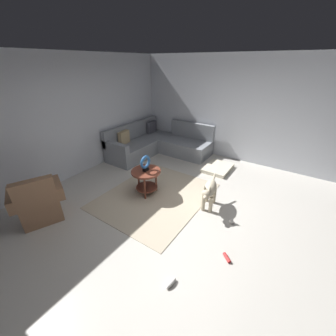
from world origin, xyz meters
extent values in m
cube|color=beige|center=(0.00, 0.00, -0.05)|extent=(6.00, 6.00, 0.10)
cube|color=silver|center=(0.00, 2.94, 1.35)|extent=(6.00, 0.12, 2.70)
cube|color=silver|center=(2.94, 0.00, 1.35)|extent=(0.12, 6.00, 2.70)
cube|color=#BCAD93|center=(0.15, 0.70, 0.01)|extent=(2.30, 1.90, 0.01)
cube|color=gray|center=(1.73, 2.41, 0.21)|extent=(2.20, 0.85, 0.42)
cube|color=gray|center=(1.73, 2.76, 0.65)|extent=(2.20, 0.14, 0.46)
cube|color=gray|center=(2.41, 1.28, 0.21)|extent=(0.85, 1.40, 0.42)
cube|color=gray|center=(2.76, 1.28, 0.65)|extent=(0.14, 1.40, 0.46)
cube|color=gray|center=(0.71, 2.41, 0.53)|extent=(0.16, 0.85, 0.22)
cube|color=#4C4C56|center=(2.48, 2.61, 0.59)|extent=(0.38, 0.14, 0.38)
cube|color=tan|center=(1.23, 2.61, 0.59)|extent=(0.39, 0.17, 0.38)
cube|color=#936B4C|center=(-1.51, 1.97, 0.20)|extent=(0.78, 0.78, 0.40)
cube|color=#936B4C|center=(-1.61, 1.74, 0.64)|extent=(0.61, 0.36, 0.48)
cube|color=#936B4C|center=(-1.83, 2.11, 0.51)|extent=(0.32, 0.59, 0.22)
cube|color=#936B4C|center=(-1.19, 1.84, 0.51)|extent=(0.32, 0.59, 0.22)
cylinder|color=brown|center=(0.12, 0.92, 0.52)|extent=(0.60, 0.60, 0.04)
cylinder|color=brown|center=(0.12, 0.92, 0.15)|extent=(0.45, 0.45, 0.02)
cylinder|color=brown|center=(0.12, 1.13, 0.25)|extent=(0.04, 0.04, 0.50)
cylinder|color=brown|center=(-0.06, 0.81, 0.25)|extent=(0.04, 0.04, 0.50)
cylinder|color=brown|center=(0.31, 0.81, 0.25)|extent=(0.04, 0.04, 0.50)
cube|color=black|center=(0.12, 0.92, 0.57)|extent=(0.12, 0.08, 0.05)
torus|color=#265999|center=(0.12, 0.92, 0.73)|extent=(0.28, 0.06, 0.28)
cube|color=beige|center=(1.98, 0.08, 0.04)|extent=(0.80, 0.60, 0.09)
cylinder|color=beige|center=(0.30, -0.45, 0.16)|extent=(0.07, 0.07, 0.32)
cylinder|color=beige|center=(0.27, -0.31, 0.16)|extent=(0.07, 0.07, 0.32)
cylinder|color=beige|center=(0.60, -0.39, 0.16)|extent=(0.07, 0.07, 0.32)
cylinder|color=beige|center=(0.58, -0.25, 0.16)|extent=(0.07, 0.07, 0.32)
ellipsoid|color=beige|center=(0.44, -0.35, 0.40)|extent=(0.55, 0.32, 0.24)
sphere|color=beige|center=(0.14, -0.41, 0.48)|extent=(0.17, 0.17, 0.17)
ellipsoid|color=beige|center=(0.07, -0.42, 0.46)|extent=(0.13, 0.09, 0.07)
cone|color=beige|center=(0.16, -0.45, 0.59)|extent=(0.06, 0.06, 0.07)
cone|color=beige|center=(0.14, -0.36, 0.59)|extent=(0.06, 0.06, 0.07)
cylinder|color=beige|center=(0.74, -0.29, 0.44)|extent=(0.20, 0.07, 0.16)
sphere|color=silver|center=(0.21, -0.88, 0.04)|extent=(0.08, 0.08, 0.08)
cylinder|color=red|center=(-0.54, -1.07, 0.03)|extent=(0.14, 0.15, 0.05)
ellipsoid|color=silver|center=(-1.30, -0.63, 0.03)|extent=(0.19, 0.08, 0.06)
camera|label=1|loc=(-2.70, -1.52, 2.50)|focal=22.30mm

